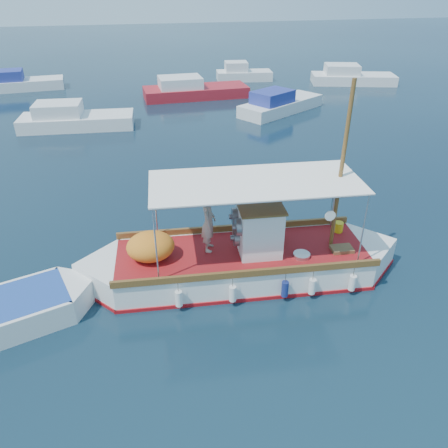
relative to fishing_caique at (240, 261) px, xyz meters
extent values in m
plane|color=black|center=(0.65, 0.78, -0.56)|extent=(160.00, 160.00, 0.00)
cube|color=white|center=(0.06, -0.01, -0.20)|extent=(7.90, 3.11, 1.13)
cube|color=white|center=(-3.80, 0.26, -0.20)|extent=(2.58, 2.58, 1.13)
cube|color=white|center=(3.92, -0.28, -0.20)|extent=(2.58, 2.58, 1.13)
cube|color=#A00F14|center=(0.06, -0.01, -0.54)|extent=(8.01, 3.20, 0.19)
cube|color=maroon|center=(0.06, -0.01, 0.35)|extent=(7.88, 2.91, 0.06)
cube|color=brown|center=(0.15, 1.29, 0.48)|extent=(7.83, 0.65, 0.21)
cube|color=brown|center=(-0.03, -1.30, 0.48)|extent=(7.83, 0.65, 0.21)
cube|color=white|center=(0.58, -0.04, 1.15)|extent=(1.33, 1.42, 1.55)
cube|color=brown|center=(0.58, -0.04, 1.95)|extent=(1.44, 1.53, 0.06)
cylinder|color=slate|center=(-0.11, -0.32, 1.46)|extent=(0.26, 0.53, 0.52)
cylinder|color=slate|center=(-0.07, 0.33, 1.46)|extent=(0.26, 0.53, 0.52)
cylinder|color=slate|center=(-0.09, 0.01, 0.89)|extent=(0.26, 0.53, 0.52)
cylinder|color=brown|center=(2.94, -0.21, 2.95)|extent=(0.13, 0.13, 5.16)
cylinder|color=brown|center=(2.12, -0.15, 2.54)|extent=(1.86, 0.21, 0.08)
cylinder|color=silver|center=(-2.43, 1.31, 1.53)|extent=(0.05, 0.05, 2.32)
cylinder|color=silver|center=(-2.59, -0.96, 1.53)|extent=(0.05, 0.05, 2.32)
cylinder|color=silver|center=(3.43, 0.90, 1.53)|extent=(0.05, 0.05, 2.32)
cylinder|color=silver|center=(3.28, -1.37, 1.53)|extent=(0.05, 0.05, 2.32)
cube|color=white|center=(0.42, -0.03, 2.71)|extent=(6.24, 2.90, 0.04)
ellipsoid|color=orange|center=(-2.71, 0.19, 0.81)|extent=(1.53, 1.33, 0.87)
cube|color=gold|center=(1.44, 0.47, 0.58)|extent=(0.27, 0.20, 0.41)
cylinder|color=gold|center=(3.51, 0.48, 0.55)|extent=(0.33, 0.33, 0.35)
cube|color=brown|center=(3.12, -0.63, 0.43)|extent=(0.70, 0.51, 0.12)
cylinder|color=#B2B2B2|center=(1.77, -0.69, 0.43)|extent=(0.55, 0.55, 0.12)
cylinder|color=white|center=(2.25, -1.24, 2.05)|extent=(0.31, 0.05, 0.31)
cylinder|color=white|center=(-2.10, -1.30, -0.09)|extent=(0.22, 0.22, 0.50)
cylinder|color=navy|center=(0.99, -1.52, -0.09)|extent=(0.22, 0.22, 0.50)
cylinder|color=white|center=(3.05, -1.66, -0.09)|extent=(0.22, 0.22, 0.50)
imported|color=#A99C8C|center=(-0.92, 0.33, 1.31)|extent=(0.60, 0.77, 1.86)
cube|color=white|center=(-5.24, -0.32, -0.29)|extent=(1.84, 1.84, 0.97)
cube|color=silver|center=(-6.20, 17.13, -0.26)|extent=(7.01, 2.84, 1.00)
cube|color=silver|center=(-7.23, 17.20, 0.64)|extent=(2.87, 2.21, 0.80)
cube|color=#A51B24|center=(2.23, 23.23, -0.26)|extent=(8.08, 3.15, 1.00)
cube|color=silver|center=(1.04, 23.17, 0.64)|extent=(3.29, 2.52, 0.80)
cube|color=silver|center=(7.41, 17.95, -0.26)|extent=(6.85, 5.46, 1.00)
cube|color=navy|center=(6.56, 17.40, 0.64)|extent=(3.27, 3.02, 0.80)
cube|color=silver|center=(16.40, 25.10, -0.26)|extent=(7.49, 4.35, 1.00)
cube|color=silver|center=(15.38, 25.38, 0.64)|extent=(3.30, 2.87, 0.80)
cube|color=silver|center=(-11.61, 28.79, -0.26)|extent=(7.02, 2.99, 1.00)
cube|color=navy|center=(-12.63, 28.68, 0.64)|extent=(2.91, 2.22, 0.80)
cube|color=silver|center=(7.45, 28.49, -0.26)|extent=(5.07, 2.52, 1.00)
cube|color=silver|center=(6.73, 28.57, 0.64)|extent=(2.13, 1.90, 0.80)
camera|label=1|loc=(-2.86, -11.00, 7.92)|focal=35.00mm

